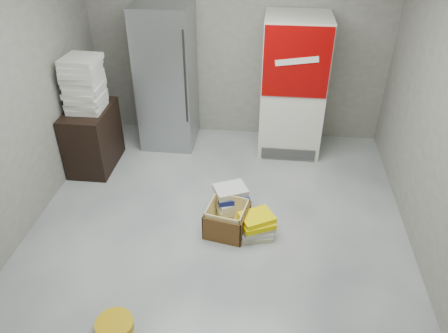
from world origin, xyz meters
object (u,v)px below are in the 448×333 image
at_px(wood_shelf, 93,138).
at_px(cardboard_box, 227,221).
at_px(coke_cooler, 293,87).
at_px(steel_fridge, 167,78).
at_px(phonebook_stack_main, 231,201).

xyz_separation_m(wood_shelf, cardboard_box, (1.83, -1.10, -0.26)).
bearing_deg(coke_cooler, steel_fridge, 179.82).
xyz_separation_m(coke_cooler, cardboard_box, (-0.65, -1.82, -0.77)).
xyz_separation_m(coke_cooler, phonebook_stack_main, (-0.64, -1.52, -0.73)).
bearing_deg(phonebook_stack_main, coke_cooler, 42.32).
height_order(phonebook_stack_main, cardboard_box, phonebook_stack_main).
height_order(steel_fridge, coke_cooler, steel_fridge).
bearing_deg(steel_fridge, coke_cooler, -0.18).
relative_size(steel_fridge, coke_cooler, 1.06).
xyz_separation_m(steel_fridge, coke_cooler, (1.65, -0.01, -0.05)).
distance_m(steel_fridge, coke_cooler, 1.65).
bearing_deg(phonebook_stack_main, cardboard_box, -117.90).
xyz_separation_m(steel_fridge, cardboard_box, (1.00, -1.83, -0.81)).
relative_size(wood_shelf, phonebook_stack_main, 1.82).
height_order(steel_fridge, phonebook_stack_main, steel_fridge).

